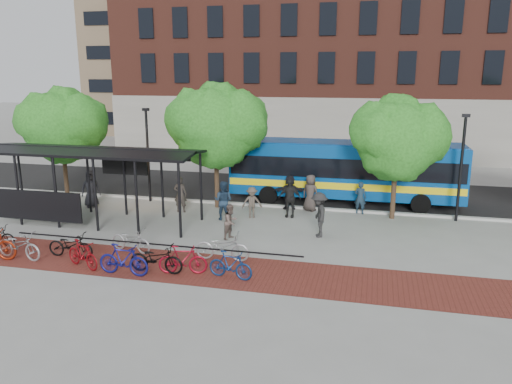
% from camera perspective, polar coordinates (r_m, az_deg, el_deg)
% --- Properties ---
extents(ground, '(160.00, 160.00, 0.00)m').
position_cam_1_polar(ground, '(22.81, 0.20, -4.32)').
color(ground, '#9E9E99').
rests_on(ground, ground).
extents(asphalt_street, '(160.00, 8.00, 0.01)m').
position_cam_1_polar(asphalt_street, '(30.37, 3.68, 0.22)').
color(asphalt_street, black).
rests_on(asphalt_street, ground).
extents(curb, '(160.00, 0.25, 0.12)m').
position_cam_1_polar(curb, '(26.54, 2.19, -1.60)').
color(curb, '#B7B7B2').
rests_on(curb, ground).
extents(brick_strip, '(24.00, 3.00, 0.01)m').
position_cam_1_polar(brick_strip, '(18.92, -9.33, -8.35)').
color(brick_strip, maroon).
rests_on(brick_strip, ground).
extents(bike_rack_rail, '(12.00, 0.05, 0.95)m').
position_cam_1_polar(bike_rack_rail, '(20.19, -11.77, -7.03)').
color(bike_rack_rail, black).
rests_on(bike_rack_rail, ground).
extents(building_brick, '(55.00, 14.00, 20.00)m').
position_cam_1_polar(building_brick, '(47.48, 20.41, 16.39)').
color(building_brick, brown).
rests_on(building_brick, ground).
extents(building_tower, '(22.00, 22.00, 30.00)m').
position_cam_1_polar(building_tower, '(65.12, -5.77, 20.58)').
color(building_tower, '#7A664C').
rests_on(building_tower, ground).
extents(bus_shelter, '(10.60, 3.07, 3.60)m').
position_cam_1_polar(bus_shelter, '(24.79, -18.72, 3.55)').
color(bus_shelter, black).
rests_on(bus_shelter, ground).
extents(tree_a, '(4.90, 4.00, 6.18)m').
position_cam_1_polar(tree_a, '(29.87, -21.20, 7.36)').
color(tree_a, '#382619').
rests_on(tree_a, ground).
extents(tree_b, '(5.15, 4.20, 6.47)m').
position_cam_1_polar(tree_b, '(25.84, -4.39, 7.88)').
color(tree_b, '#382619').
rests_on(tree_b, ground).
extents(tree_c, '(4.66, 3.80, 5.92)m').
position_cam_1_polar(tree_c, '(24.67, 16.05, 6.18)').
color(tree_c, '#382619').
rests_on(tree_c, ground).
extents(lamp_post_left, '(0.35, 0.20, 5.12)m').
position_cam_1_polar(lamp_post_left, '(27.81, -12.25, 4.46)').
color(lamp_post_left, black).
rests_on(lamp_post_left, ground).
extents(lamp_post_right, '(0.35, 0.20, 5.12)m').
position_cam_1_polar(lamp_post_right, '(25.40, 22.41, 2.89)').
color(lamp_post_right, black).
rests_on(lamp_post_right, ground).
extents(bus, '(12.37, 3.00, 3.34)m').
position_cam_1_polar(bus, '(27.56, 10.10, 2.72)').
color(bus, '#084694').
rests_on(bus, ground).
extents(bike_2, '(2.18, 1.04, 1.10)m').
position_cam_1_polar(bike_2, '(21.23, -25.47, -5.51)').
color(bike_2, '#9A9B9D').
rests_on(bike_2, ground).
extents(bike_4, '(1.89, 0.67, 0.99)m').
position_cam_1_polar(bike_4, '(20.65, -20.43, -5.71)').
color(bike_4, black).
rests_on(bike_4, ground).
extents(bike_5, '(1.78, 1.14, 1.04)m').
position_cam_1_polar(bike_5, '(19.43, -19.21, -6.73)').
color(bike_5, maroon).
rests_on(bike_5, ground).
extents(bike_6, '(1.98, 1.05, 0.99)m').
position_cam_1_polar(bike_6, '(20.56, -14.11, -5.32)').
color(bike_6, '#A4A4A6').
rests_on(bike_6, ground).
extents(bike_7, '(1.93, 0.60, 1.15)m').
position_cam_1_polar(bike_7, '(18.31, -14.93, -7.49)').
color(bike_7, navy).
rests_on(bike_7, ground).
extents(bike_8, '(2.01, 0.71, 1.05)m').
position_cam_1_polar(bike_8, '(18.28, -11.34, -7.48)').
color(bike_8, black).
rests_on(bike_8, ground).
extents(bike_9, '(1.82, 0.85, 1.06)m').
position_cam_1_polar(bike_9, '(18.01, -8.36, -7.67)').
color(bike_9, maroon).
rests_on(bike_9, ground).
extents(bike_10, '(2.12, 0.81, 1.10)m').
position_cam_1_polar(bike_10, '(19.09, -3.87, -6.23)').
color(bike_10, '#A6A7A9').
rests_on(bike_10, ground).
extents(bike_11, '(1.71, 0.73, 0.99)m').
position_cam_1_polar(bike_11, '(17.47, -2.94, -8.34)').
color(bike_11, navy).
rests_on(bike_11, ground).
extents(pedestrian_0, '(1.14, 1.06, 1.96)m').
position_cam_1_polar(pedestrian_0, '(27.76, -18.37, 0.34)').
color(pedestrian_0, black).
rests_on(pedestrian_0, ground).
extents(pedestrian_1, '(0.70, 0.48, 1.85)m').
position_cam_1_polar(pedestrian_1, '(25.69, -8.63, -0.27)').
color(pedestrian_1, '#38322D').
rests_on(pedestrian_1, ground).
extents(pedestrian_2, '(0.97, 0.78, 1.91)m').
position_cam_1_polar(pedestrian_2, '(24.12, -3.77, -0.98)').
color(pedestrian_2, '#20344B').
rests_on(pedestrian_2, ground).
extents(pedestrian_3, '(1.15, 0.92, 1.56)m').
position_cam_1_polar(pedestrian_3, '(24.41, -0.47, -1.21)').
color(pedestrian_3, '#4D4339').
rests_on(pedestrian_3, ground).
extents(pedestrian_4, '(1.13, 0.50, 1.90)m').
position_cam_1_polar(pedestrian_4, '(24.58, 3.88, -0.72)').
color(pedestrian_4, black).
rests_on(pedestrian_4, ground).
extents(pedestrian_5, '(1.77, 0.85, 1.83)m').
position_cam_1_polar(pedestrian_5, '(26.00, 3.88, -0.01)').
color(pedestrian_5, black).
rests_on(pedestrian_5, ground).
extents(pedestrian_6, '(1.09, 0.92, 1.90)m').
position_cam_1_polar(pedestrian_6, '(25.79, 6.23, -0.09)').
color(pedestrian_6, '#403733').
rests_on(pedestrian_6, ground).
extents(pedestrian_7, '(0.66, 0.50, 1.66)m').
position_cam_1_polar(pedestrian_7, '(25.68, 11.83, -0.64)').
color(pedestrian_7, '#1C3042').
rests_on(pedestrian_7, ground).
extents(pedestrian_8, '(0.82, 0.91, 1.52)m').
position_cam_1_polar(pedestrian_8, '(21.40, -2.89, -3.41)').
color(pedestrian_8, brown).
rests_on(pedestrian_8, ground).
extents(pedestrian_9, '(0.99, 1.40, 1.97)m').
position_cam_1_polar(pedestrian_9, '(21.77, 7.21, -2.60)').
color(pedestrian_9, '#252525').
rests_on(pedestrian_9, ground).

